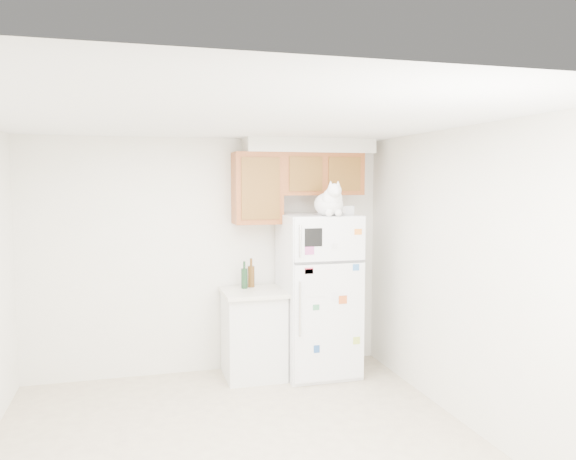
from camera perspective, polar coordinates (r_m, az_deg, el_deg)
name	(u,v)px	position (r m, az deg, el deg)	size (l,w,h in m)	color
ground_plane	(245,457)	(4.53, -4.44, -22.01)	(3.80, 4.00, 0.01)	beige
room_shell	(253,230)	(4.31, -3.61, -0.02)	(3.84, 4.04, 2.52)	white
refrigerator	(318,294)	(5.99, 3.11, -6.55)	(0.76, 0.78, 1.70)	white
base_counter	(253,333)	(5.98, -3.53, -10.41)	(0.64, 0.64, 0.92)	white
cat	(330,203)	(5.67, 4.29, 2.80)	(0.35, 0.51, 0.36)	white
storage_box_back	(328,209)	(5.96, 4.10, 2.10)	(0.18, 0.13, 0.10)	white
storage_box_front	(345,210)	(5.91, 5.85, 2.01)	(0.15, 0.11, 0.09)	white
bottle_green	(244,275)	(5.94, -4.46, -4.56)	(0.07, 0.07, 0.29)	#19381E
bottle_amber	(251,273)	(6.01, -3.76, -4.35)	(0.07, 0.07, 0.31)	#593814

